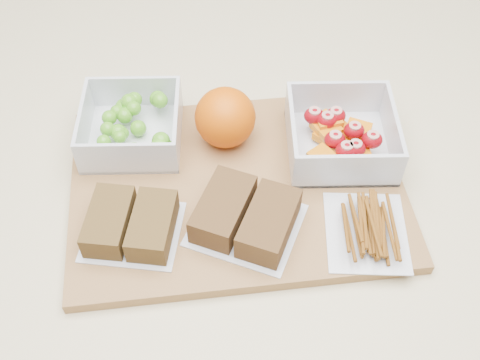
% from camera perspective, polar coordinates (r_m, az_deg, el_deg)
% --- Properties ---
extents(counter, '(1.20, 0.90, 0.90)m').
position_cam_1_polar(counter, '(1.16, 0.43, -15.43)').
color(counter, beige).
rests_on(counter, ground).
extents(cutting_board, '(0.45, 0.34, 0.02)m').
position_cam_1_polar(cutting_board, '(0.77, -0.29, -0.67)').
color(cutting_board, '#9E7141').
rests_on(cutting_board, counter).
extents(grape_container, '(0.13, 0.13, 0.05)m').
position_cam_1_polar(grape_container, '(0.81, -10.10, 5.14)').
color(grape_container, silver).
rests_on(grape_container, cutting_board).
extents(fruit_container, '(0.14, 0.14, 0.06)m').
position_cam_1_polar(fruit_container, '(0.80, 9.52, 4.07)').
color(fruit_container, silver).
rests_on(fruit_container, cutting_board).
extents(orange, '(0.08, 0.08, 0.08)m').
position_cam_1_polar(orange, '(0.79, -1.42, 5.95)').
color(orange, '#E55B05').
rests_on(orange, cutting_board).
extents(sandwich_bag_left, '(0.12, 0.11, 0.03)m').
position_cam_1_polar(sandwich_bag_left, '(0.72, -10.29, -4.12)').
color(sandwich_bag_left, silver).
rests_on(sandwich_bag_left, cutting_board).
extents(sandwich_bag_center, '(0.16, 0.15, 0.04)m').
position_cam_1_polar(sandwich_bag_center, '(0.71, 0.57, -3.49)').
color(sandwich_bag_center, silver).
rests_on(sandwich_bag_center, cutting_board).
extents(pretzel_bag, '(0.10, 0.12, 0.03)m').
position_cam_1_polar(pretzel_bag, '(0.72, 12.01, -4.35)').
color(pretzel_bag, silver).
rests_on(pretzel_bag, cutting_board).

